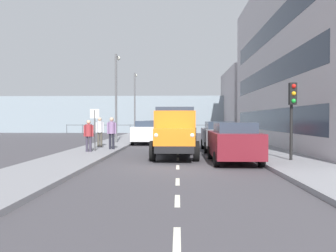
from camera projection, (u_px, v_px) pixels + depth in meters
ground_plane at (178, 147)px, 21.76m from camera, size 80.00×80.00×0.00m
sidewalk_left at (248, 146)px, 21.61m from camera, size 2.76×37.64×0.15m
sidewalk_right at (109, 145)px, 21.91m from camera, size 2.76×37.64×0.15m
road_centreline_markings at (178, 148)px, 20.79m from camera, size 0.12×33.12×0.01m
building_terrace at (318, 58)px, 22.03m from camera, size 7.10×21.94×12.09m
building_far_block at (255, 102)px, 40.24m from camera, size 7.09×11.31×7.95m
sea_horizon at (178, 114)px, 43.51m from camera, size 80.00×0.80×5.00m
seawall_railing at (178, 127)px, 39.94m from camera, size 28.08×0.08×1.20m
truck_vintage_orange at (175, 133)px, 15.47m from camera, size 2.17×5.64×2.43m
car_maroon_kerbside_near at (234, 142)px, 13.66m from camera, size 1.94×3.96×1.72m
car_grey_kerbside_1 at (219, 136)px, 18.70m from camera, size 1.86×4.08×1.72m
car_white_oppositeside_0 at (147, 132)px, 24.27m from camera, size 1.93×4.48×1.72m
car_navy_oppositeside_1 at (153, 129)px, 30.72m from camera, size 1.98×4.37×1.72m
car_red_oppositeside_2 at (158, 127)px, 37.05m from camera, size 1.98×4.51×1.72m
pedestrian_by_lamp at (89, 133)px, 16.85m from camera, size 0.53×0.34×1.66m
pedestrian_near_railing at (112, 130)px, 18.28m from camera, size 0.53×0.34×1.81m
pedestrian_couple_a at (100, 129)px, 19.99m from camera, size 0.53×0.34×1.82m
traffic_light_near at (292, 104)px, 13.28m from camera, size 0.28×0.41×3.20m
lamp_post_promenade at (116, 90)px, 23.70m from camera, size 0.32×1.14×6.48m
lamp_post_far at (135, 98)px, 34.23m from camera, size 0.32×1.14×6.63m
street_sign at (95, 122)px, 17.28m from camera, size 0.50×0.07×2.25m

